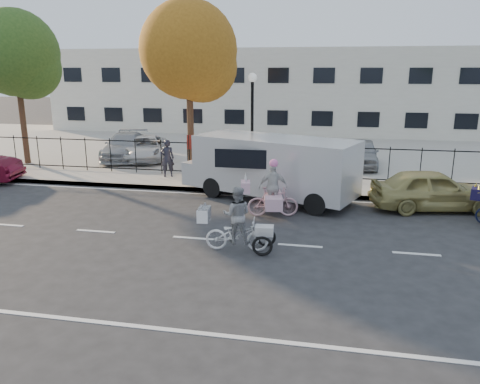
% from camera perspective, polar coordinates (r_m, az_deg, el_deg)
% --- Properties ---
extents(ground, '(120.00, 120.00, 0.00)m').
position_cam_1_polar(ground, '(13.34, -5.68, -5.63)').
color(ground, '#333334').
extents(road_markings, '(60.00, 9.52, 0.01)m').
position_cam_1_polar(road_markings, '(13.34, -5.68, -5.61)').
color(road_markings, silver).
rests_on(road_markings, ground).
extents(curb, '(60.00, 0.10, 0.15)m').
position_cam_1_polar(curb, '(17.99, -1.07, 0.10)').
color(curb, '#A8A399').
rests_on(curb, ground).
extents(sidewalk, '(60.00, 2.20, 0.15)m').
position_cam_1_polar(sidewalk, '(18.98, -0.40, 0.89)').
color(sidewalk, '#A8A399').
rests_on(sidewalk, ground).
extents(parking_lot, '(60.00, 15.60, 0.15)m').
position_cam_1_polar(parking_lot, '(27.58, 3.32, 5.26)').
color(parking_lot, '#A8A399').
rests_on(parking_lot, ground).
extents(iron_fence, '(58.00, 0.06, 1.50)m').
position_cam_1_polar(iron_fence, '(19.86, 0.23, 3.95)').
color(iron_fence, black).
rests_on(iron_fence, sidewalk).
extents(building, '(34.00, 10.00, 6.00)m').
position_cam_1_polar(building, '(37.17, 5.57, 12.23)').
color(building, silver).
rests_on(building, ground).
extents(lamppost, '(0.36, 0.36, 4.33)m').
position_cam_1_polar(lamppost, '(19.08, 1.50, 10.21)').
color(lamppost, black).
rests_on(lamppost, sidewalk).
extents(street_sign, '(0.85, 0.06, 1.80)m').
position_cam_1_polar(street_sign, '(19.82, -5.27, 5.38)').
color(street_sign, black).
rests_on(street_sign, sidewalk).
extents(zebra_trike, '(2.02, 0.81, 1.72)m').
position_cam_1_polar(zebra_trike, '(12.23, -0.36, -4.19)').
color(zebra_trike, white).
rests_on(zebra_trike, ground).
extents(unicorn_bike, '(1.92, 1.36, 1.89)m').
position_cam_1_polar(unicorn_bike, '(15.04, 3.93, -0.43)').
color(unicorn_bike, '#D5A2AA').
rests_on(unicorn_bike, ground).
extents(white_van, '(6.91, 4.09, 2.26)m').
position_cam_1_polar(white_van, '(16.93, 3.84, 3.22)').
color(white_van, silver).
rests_on(white_van, ground).
extents(gold_sedan, '(4.32, 2.43, 1.39)m').
position_cam_1_polar(gold_sedan, '(17.01, 22.44, 0.25)').
color(gold_sedan, tan).
rests_on(gold_sedan, ground).
extents(pedestrian, '(0.68, 0.57, 1.60)m').
position_cam_1_polar(pedestrian, '(20.18, -8.85, 4.09)').
color(pedestrian, black).
rests_on(pedestrian, sidewalk).
extents(lot_car_a, '(2.67, 4.73, 1.29)m').
position_cam_1_polar(lot_car_a, '(24.72, -13.81, 5.44)').
color(lot_car_a, '#9B9EA2').
rests_on(lot_car_a, parking_lot).
extents(lot_car_b, '(3.03, 4.60, 1.18)m').
position_cam_1_polar(lot_car_b, '(24.28, -11.42, 5.27)').
color(lot_car_b, silver).
rests_on(lot_car_b, parking_lot).
extents(lot_car_c, '(1.73, 3.73, 1.18)m').
position_cam_1_polar(lot_car_c, '(22.66, 1.77, 4.90)').
color(lot_car_c, '#46474D').
rests_on(lot_car_c, parking_lot).
extents(lot_car_d, '(1.66, 3.82, 1.28)m').
position_cam_1_polar(lot_car_d, '(22.85, 14.58, 4.64)').
color(lot_car_d, '#919498').
rests_on(lot_car_d, parking_lot).
extents(tree_west, '(4.01, 4.01, 7.35)m').
position_cam_1_polar(tree_west, '(24.86, -25.34, 14.61)').
color(tree_west, '#442D1D').
rests_on(tree_west, ground).
extents(tree_mid, '(4.04, 4.04, 7.42)m').
position_cam_1_polar(tree_mid, '(20.17, -5.84, 16.30)').
color(tree_mid, '#442D1D').
rests_on(tree_mid, ground).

